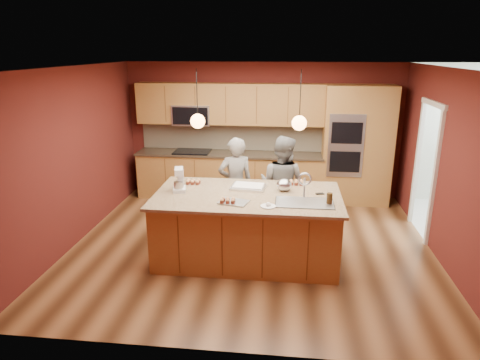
# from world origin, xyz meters

# --- Properties ---
(floor) EXTENTS (5.50, 5.50, 0.00)m
(floor) POSITION_xyz_m (0.00, 0.00, 0.00)
(floor) COLOR #432714
(floor) RESTS_ON ground
(ceiling) EXTENTS (5.50, 5.50, 0.00)m
(ceiling) POSITION_xyz_m (0.00, 0.00, 2.70)
(ceiling) COLOR white
(ceiling) RESTS_ON ground
(wall_back) EXTENTS (5.50, 0.00, 5.50)m
(wall_back) POSITION_xyz_m (0.00, 2.50, 1.35)
(wall_back) COLOR #501915
(wall_back) RESTS_ON ground
(wall_front) EXTENTS (5.50, 0.00, 5.50)m
(wall_front) POSITION_xyz_m (0.00, -2.50, 1.35)
(wall_front) COLOR #501915
(wall_front) RESTS_ON ground
(wall_left) EXTENTS (0.00, 5.00, 5.00)m
(wall_left) POSITION_xyz_m (-2.75, 0.00, 1.35)
(wall_left) COLOR #501915
(wall_left) RESTS_ON ground
(wall_right) EXTENTS (0.00, 5.00, 5.00)m
(wall_right) POSITION_xyz_m (2.75, 0.00, 1.35)
(wall_right) COLOR #501915
(wall_right) RESTS_ON ground
(cabinet_run) EXTENTS (3.74, 0.64, 2.30)m
(cabinet_run) POSITION_xyz_m (-0.68, 2.25, 0.98)
(cabinet_run) COLOR #9C5D2F
(cabinet_run) RESTS_ON floor
(oven_column) EXTENTS (1.30, 0.62, 2.30)m
(oven_column) POSITION_xyz_m (1.85, 2.19, 1.15)
(oven_column) COLOR #9C5D2F
(oven_column) RESTS_ON floor
(doorway_trim) EXTENTS (0.08, 1.11, 2.20)m
(doorway_trim) POSITION_xyz_m (2.73, 0.80, 1.05)
(doorway_trim) COLOR silver
(doorway_trim) RESTS_ON wall_right
(pendant_left) EXTENTS (0.20, 0.20, 0.80)m
(pendant_left) POSITION_xyz_m (-0.72, -0.40, 2.00)
(pendant_left) COLOR black
(pendant_left) RESTS_ON ceiling
(pendant_right) EXTENTS (0.20, 0.20, 0.80)m
(pendant_right) POSITION_xyz_m (0.66, -0.40, 2.00)
(pendant_right) COLOR black
(pendant_right) RESTS_ON ceiling
(island) EXTENTS (2.64, 1.47, 1.35)m
(island) POSITION_xyz_m (-0.01, -0.40, 0.50)
(island) COLOR #9C5D2F
(island) RESTS_ON floor
(person_left) EXTENTS (0.67, 0.54, 1.59)m
(person_left) POSITION_xyz_m (-0.32, 0.59, 0.79)
(person_left) COLOR black
(person_left) RESTS_ON floor
(person_right) EXTENTS (0.97, 0.88, 1.63)m
(person_right) POSITION_xyz_m (0.44, 0.59, 0.81)
(person_right) COLOR slate
(person_right) RESTS_ON floor
(stand_mixer) EXTENTS (0.23, 0.28, 0.34)m
(stand_mixer) POSITION_xyz_m (-1.02, -0.35, 1.12)
(stand_mixer) COLOR silver
(stand_mixer) RESTS_ON island
(sheet_cake) EXTENTS (0.54, 0.42, 0.05)m
(sheet_cake) POSITION_xyz_m (-0.04, -0.11, 0.99)
(sheet_cake) COLOR silver
(sheet_cake) RESTS_ON island
(cooling_rack) EXTENTS (0.44, 0.36, 0.02)m
(cooling_rack) POSITION_xyz_m (-0.18, -0.76, 0.98)
(cooling_rack) COLOR #A9ACB0
(cooling_rack) RESTS_ON island
(mixing_bowl) EXTENTS (0.22, 0.22, 0.19)m
(mixing_bowl) POSITION_xyz_m (0.48, -0.18, 1.06)
(mixing_bowl) COLOR silver
(mixing_bowl) RESTS_ON island
(plate) EXTENTS (0.20, 0.20, 0.01)m
(plate) POSITION_xyz_m (0.29, -0.86, 0.98)
(plate) COLOR silver
(plate) RESTS_ON island
(tumbler) EXTENTS (0.08, 0.08, 0.15)m
(tumbler) POSITION_xyz_m (1.09, -0.66, 1.05)
(tumbler) COLOR #32210E
(tumbler) RESTS_ON island
(phone) EXTENTS (0.13, 0.09, 0.01)m
(phone) POSITION_xyz_m (1.00, -0.27, 0.98)
(phone) COLOR black
(phone) RESTS_ON island
(cupcakes_left) EXTENTS (0.23, 0.15, 0.07)m
(cupcakes_left) POSITION_xyz_m (-0.90, -0.00, 1.00)
(cupcakes_left) COLOR tan
(cupcakes_left) RESTS_ON island
(cupcakes_rack) EXTENTS (0.21, 0.14, 0.06)m
(cupcakes_rack) POSITION_xyz_m (-0.25, -0.81, 1.02)
(cupcakes_rack) COLOR tan
(cupcakes_rack) RESTS_ON island
(cupcakes_right) EXTENTS (0.23, 0.15, 0.07)m
(cupcakes_right) POSITION_xyz_m (0.67, 0.14, 1.00)
(cupcakes_right) COLOR tan
(cupcakes_right) RESTS_ON island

